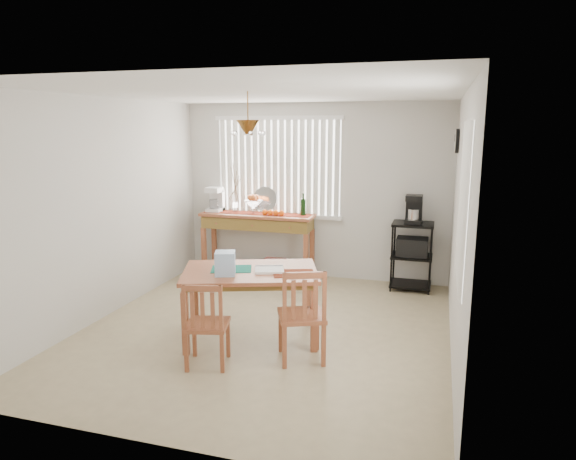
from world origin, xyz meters
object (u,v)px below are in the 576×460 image
(cart_items, at_px, (414,210))
(chair_left, at_px, (206,325))
(chair_right, at_px, (302,316))
(wire_cart, at_px, (412,250))
(sideboard, at_px, (258,229))
(dining_table, at_px, (250,278))

(cart_items, height_order, chair_left, cart_items)
(cart_items, relative_size, chair_right, 0.41)
(wire_cart, distance_m, cart_items, 0.56)
(wire_cart, xyz_separation_m, cart_items, (0.00, 0.01, 0.56))
(wire_cart, bearing_deg, chair_left, -120.00)
(cart_items, xyz_separation_m, chair_right, (-0.89, -2.63, -0.67))
(sideboard, xyz_separation_m, chair_right, (1.39, -2.62, -0.26))
(sideboard, distance_m, chair_left, 3.06)
(dining_table, bearing_deg, sideboard, 107.69)
(sideboard, xyz_separation_m, wire_cart, (2.27, -0.00, -0.16))
(cart_items, height_order, dining_table, cart_items)
(cart_items, distance_m, chair_right, 2.86)
(sideboard, height_order, cart_items, cart_items)
(dining_table, height_order, chair_left, chair_left)
(chair_left, bearing_deg, cart_items, 60.08)
(sideboard, bearing_deg, chair_right, -62.11)
(chair_left, relative_size, chair_right, 0.90)
(wire_cart, xyz_separation_m, dining_table, (-1.56, -2.23, 0.10))
(dining_table, bearing_deg, chair_right, -30.19)
(sideboard, height_order, chair_right, sideboard)
(chair_right, bearing_deg, sideboard, 117.89)
(cart_items, distance_m, dining_table, 2.77)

